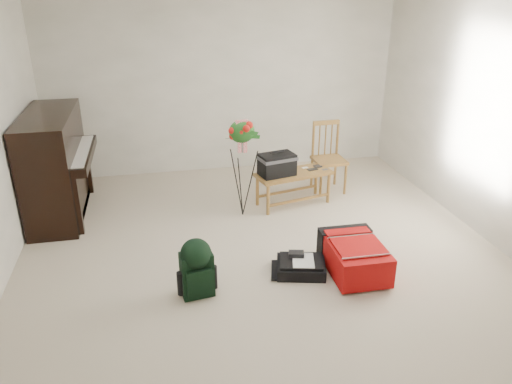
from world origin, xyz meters
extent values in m
cube|color=beige|center=(0.00, 0.00, 0.00)|extent=(5.00, 5.50, 0.01)
cube|color=white|center=(0.00, 0.00, 2.50)|extent=(5.00, 5.50, 0.01)
cube|color=white|center=(0.00, 2.75, 1.25)|extent=(5.00, 0.04, 2.50)
cube|color=white|center=(2.50, 0.00, 1.25)|extent=(0.04, 5.50, 2.50)
cube|color=black|center=(-2.20, 1.60, 0.62)|extent=(0.55, 1.50, 1.25)
cube|color=black|center=(-1.90, 1.60, 0.73)|extent=(0.28, 1.30, 0.10)
cube|color=white|center=(-1.90, 1.60, 0.78)|extent=(0.22, 1.20, 0.02)
cube|color=black|center=(-2.15, 1.60, 0.05)|extent=(0.45, 1.30, 0.10)
cube|color=olive|center=(0.65, 1.28, 0.41)|extent=(1.02, 0.59, 0.04)
cylinder|color=olive|center=(0.23, 1.12, 0.20)|extent=(0.04, 0.04, 0.39)
cylinder|color=olive|center=(0.23, 1.43, 0.20)|extent=(0.04, 0.04, 0.39)
cylinder|color=olive|center=(1.08, 1.12, 0.20)|extent=(0.04, 0.04, 0.39)
cylinder|color=olive|center=(1.08, 1.43, 0.20)|extent=(0.04, 0.04, 0.39)
cube|color=olive|center=(1.24, 1.60, 0.43)|extent=(0.42, 0.42, 0.04)
cylinder|color=olive|center=(1.06, 1.42, 0.21)|extent=(0.03, 0.03, 0.41)
cylinder|color=olive|center=(1.06, 1.77, 0.21)|extent=(0.03, 0.03, 0.41)
cylinder|color=olive|center=(1.41, 1.42, 0.21)|extent=(0.03, 0.03, 0.41)
cylinder|color=olive|center=(1.41, 1.77, 0.21)|extent=(0.03, 0.03, 0.41)
cube|color=olive|center=(1.24, 1.77, 0.90)|extent=(0.37, 0.05, 0.06)
cylinder|color=olive|center=(1.06, 1.77, 0.67)|extent=(0.03, 0.03, 0.50)
cylinder|color=olive|center=(1.41, 1.77, 0.67)|extent=(0.03, 0.03, 0.50)
cube|color=red|center=(0.80, -0.39, 0.17)|extent=(0.52, 0.77, 0.29)
cube|color=black|center=(0.80, -0.10, 0.17)|extent=(0.53, 0.18, 0.31)
cube|color=red|center=(0.80, -0.45, 0.32)|extent=(0.46, 0.44, 0.02)
cube|color=silver|center=(0.80, -0.66, 0.33)|extent=(0.48, 0.02, 0.01)
cube|color=black|center=(0.29, -0.30, 0.06)|extent=(0.54, 0.48, 0.11)
cube|color=black|center=(0.29, -0.30, 0.13)|extent=(0.48, 0.41, 0.03)
cube|color=white|center=(0.31, -0.32, 0.15)|extent=(0.27, 0.32, 0.01)
cube|color=black|center=(0.25, -0.24, 0.17)|extent=(0.17, 0.13, 0.05)
cube|color=black|center=(-0.74, -0.46, 0.22)|extent=(0.31, 0.21, 0.43)
cube|color=black|center=(-0.74, -0.57, 0.19)|extent=(0.23, 0.08, 0.25)
sphere|color=black|center=(-0.74, -0.46, 0.43)|extent=(0.28, 0.28, 0.28)
cube|color=black|center=(-0.80, -0.36, 0.21)|extent=(0.04, 0.03, 0.38)
cube|color=black|center=(-0.67, -0.36, 0.21)|extent=(0.04, 0.03, 0.38)
cylinder|color=black|center=(-0.03, 1.10, 0.96)|extent=(0.01, 0.01, 0.32)
ellipsoid|color=#1F5A1C|center=(-0.03, 1.10, 1.06)|extent=(0.30, 0.21, 0.28)
cube|color=red|center=(-0.03, 1.07, 1.15)|extent=(0.15, 0.06, 0.09)
camera|label=1|loc=(-1.01, -4.31, 2.70)|focal=35.00mm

